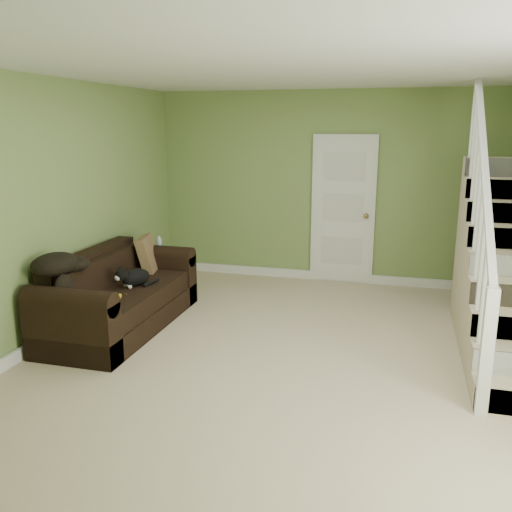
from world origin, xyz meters
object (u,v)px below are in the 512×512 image
Objects in this scene: side_table at (157,274)px; cat at (134,278)px; sofa at (118,299)px; banana at (118,297)px.

side_table is 1.46× the size of cat.
sofa is 2.69× the size of side_table.
sofa reaches higher than banana.
sofa is at bearing 106.41° from banana.
cat is at bearing 83.08° from banana.
sofa is 11.95× the size of banana.
sofa is at bearing -131.30° from cat.
banana is (0.32, -1.53, 0.19)m from side_table.
side_table is (-0.10, 1.15, -0.03)m from sofa.
cat reaches higher than banana.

